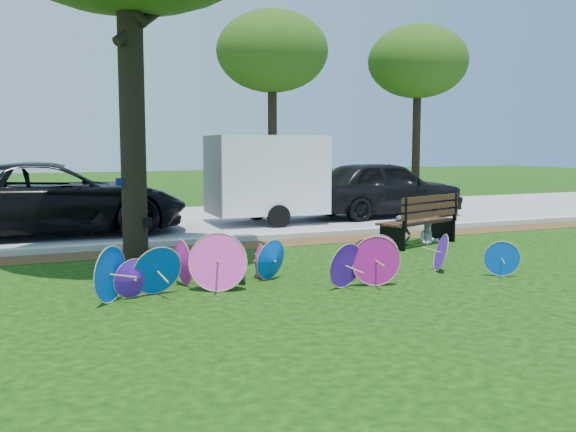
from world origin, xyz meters
The scene contains 12 objects.
ground centered at (0.00, 0.00, 0.00)m, with size 90.00×90.00×0.00m, color black.
mulch_strip centered at (0.00, 4.50, 0.01)m, with size 90.00×1.00×0.01m, color #472D16.
curb centered at (0.00, 5.20, 0.06)m, with size 90.00×0.30×0.12m, color #B7B5AD.
street centered at (0.00, 9.35, 0.01)m, with size 90.00×8.00×0.01m, color gray.
parasol_pile centered at (-0.27, 0.64, 0.36)m, with size 6.76×1.96×0.88m.
black_van centered at (-3.04, 7.88, 0.87)m, with size 2.87×6.23×1.73m, color black.
dark_pickup centered at (6.25, 8.17, 0.85)m, with size 2.01×4.99×1.70m, color black.
cargo_trailer centered at (2.43, 7.94, 1.35)m, with size 2.99×1.89×2.69m, color white.
park_bench centered at (4.04, 3.21, 0.53)m, with size 2.05×0.78×1.07m, color black, non-canonical shape.
person_left centered at (3.69, 3.26, 0.62)m, with size 0.46×0.30×1.25m, color #363D4A.
person_right centered at (4.39, 3.26, 0.51)m, with size 0.49×0.38×1.01m, color silver.
bg_trees centered at (3.94, 15.80, 5.77)m, with size 23.69×4.80×7.40m.
Camera 1 is at (-3.93, -8.27, 2.14)m, focal length 40.00 mm.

